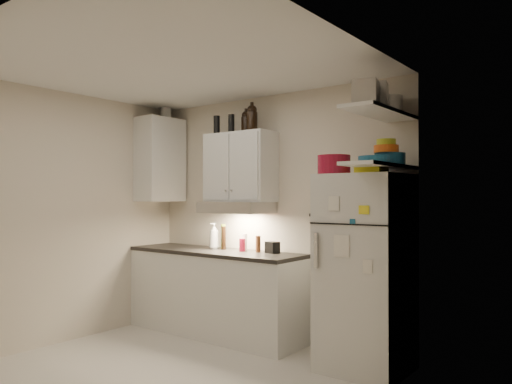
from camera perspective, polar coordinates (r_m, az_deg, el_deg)
The scene contains 36 objects.
floor at distance 4.51m, azimuth -10.16°, elevation -20.18°, with size 3.20×3.00×0.02m, color silver.
ceiling at distance 4.39m, azimuth -10.09°, elevation 14.06°, with size 3.20×3.00×0.02m, color silver.
back_wall at distance 5.38m, azimuth 1.84°, elevation -2.73°, with size 3.20×0.02×2.60m, color beige.
left_wall at distance 5.54m, azimuth -21.44°, elevation -2.63°, with size 0.02×3.00×2.60m, color beige.
right_wall at distance 3.25m, azimuth 9.46°, elevation -4.14°, with size 0.02×3.00×2.60m, color beige.
base_cabinet at distance 5.59m, azimuth -4.74°, elevation -11.54°, with size 2.10×0.60×0.88m, color white.
countertop at distance 5.52m, azimuth -4.74°, elevation -6.84°, with size 2.10×0.62×0.04m, color black.
upper_cabinet at distance 5.43m, azimuth -1.82°, elevation 2.83°, with size 0.80×0.33×0.75m, color white.
side_cabinet at distance 6.13m, azimuth -10.89°, elevation 3.63°, with size 0.33×0.55×1.00m, color white.
range_hood at distance 5.37m, azimuth -2.26°, elevation -1.77°, with size 0.76×0.46×0.12m, color silver.
fridge at distance 4.49m, azimuth 12.39°, elevation -8.92°, with size 0.70×0.68×1.70m, color silver.
shelf_hi at distance 4.29m, azimuth 14.03°, elevation 8.79°, with size 0.30×0.95×0.03m, color white.
shelf_lo at distance 4.24m, azimuth 14.04°, elevation 2.92°, with size 0.30×0.95×0.03m, color white.
knife_strip at distance 4.99m, azimuth 8.23°, elevation -2.67°, with size 0.42×0.02×0.03m, color black.
dutch_oven at distance 4.39m, azimuth 8.89°, elevation 3.09°, with size 0.28×0.28×0.16m, color maroon.
book_stack at distance 4.24m, azimuth 13.06°, elevation 2.71°, with size 0.21×0.26×0.09m, color yellow.
spice_jar at distance 4.37m, azimuth 11.66°, elevation 2.73°, with size 0.06×0.06×0.11m, color silver.
stock_pot at distance 4.64m, azimuth 14.92°, elevation 9.40°, with size 0.25×0.25×0.18m, color silver.
tin_a at distance 4.24m, azimuth 13.36°, elevation 10.57°, with size 0.21×0.19×0.21m, color #AAAAAD.
tin_b at distance 4.01m, azimuth 12.43°, elevation 11.01°, with size 0.19×0.19×0.19m, color #AAAAAD.
bowl_teal at distance 4.45m, azimuth 15.05°, elevation 3.63°, with size 0.26×0.26×0.10m, color #16567C.
bowl_orange at distance 4.40m, azimuth 14.65°, elevation 4.77°, with size 0.21×0.21×0.06m, color #E45915.
bowl_yellow at distance 4.41m, azimuth 14.65°, elevation 5.51°, with size 0.16×0.16×0.05m, color #B2BE21.
plates at distance 4.22m, azimuth 13.31°, elevation 3.58°, with size 0.25×0.25×0.06m, color #16567C.
growler_a at distance 5.49m, azimuth -1.15°, elevation 8.03°, with size 0.10×0.10×0.25m, color black, non-canonical shape.
growler_b at distance 5.30m, azimuth -0.47°, elevation 8.50°, with size 0.12×0.12×0.28m, color black, non-canonical shape.
thermos_a at distance 5.46m, azimuth -2.84°, elevation 7.82°, with size 0.07×0.07×0.20m, color black.
thermos_b at distance 5.61m, azimuth -4.51°, elevation 7.63°, with size 0.07×0.07×0.20m, color black.
side_jar at distance 6.30m, azimuth -10.26°, elevation 8.90°, with size 0.13×0.13×0.18m, color silver.
soap_bottle at distance 5.62m, azimuth -4.82°, elevation -4.86°, with size 0.12×0.13×0.32m, color white.
pepper_mill at distance 5.27m, azimuth 0.24°, elevation -5.96°, with size 0.05×0.05×0.17m, color brown.
oil_bottle at distance 5.61m, azimuth -3.78°, elevation -5.10°, with size 0.05×0.05×0.28m, color #5B6A1A.
vinegar_bottle at distance 5.55m, azimuth -3.71°, elevation -5.26°, with size 0.05×0.05×0.26m, color black.
clear_bottle at distance 5.43m, azimuth -1.33°, elevation -5.76°, with size 0.06×0.06×0.18m, color silver.
red_jar at distance 5.36m, azimuth -1.57°, elevation -6.08°, with size 0.07×0.07×0.14m, color maroon.
caddy at distance 5.21m, azimuth 1.88°, elevation -6.34°, with size 0.14×0.10×0.12m, color black.
Camera 1 is at (3.13, -2.86, 1.50)m, focal length 35.00 mm.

